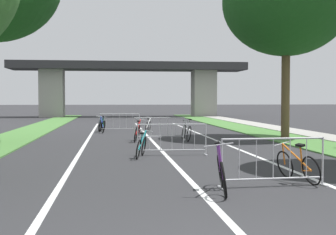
# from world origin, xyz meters

# --- Properties ---
(grass_verge_left) EXTENTS (2.34, 53.27, 0.05)m
(grass_verge_left) POSITION_xyz_m (-6.42, 21.79, 0.03)
(grass_verge_left) COLOR #477A38
(grass_verge_left) RESTS_ON ground
(grass_verge_right) EXTENTS (2.34, 53.27, 0.05)m
(grass_verge_right) POSITION_xyz_m (6.42, 21.79, 0.03)
(grass_verge_right) COLOR #477A38
(grass_verge_right) RESTS_ON ground
(sidewalk_path_right) EXTENTS (1.74, 53.27, 0.08)m
(sidewalk_path_right) POSITION_xyz_m (8.46, 21.79, 0.04)
(sidewalk_path_right) COLOR #9E9B93
(sidewalk_path_right) RESTS_ON ground
(lane_stripe_center) EXTENTS (0.14, 30.82, 0.01)m
(lane_stripe_center) POSITION_xyz_m (0.00, 15.41, 0.00)
(lane_stripe_center) COLOR silver
(lane_stripe_center) RESTS_ON ground
(lane_stripe_right_lane) EXTENTS (0.14, 30.82, 0.01)m
(lane_stripe_right_lane) POSITION_xyz_m (2.89, 15.41, 0.00)
(lane_stripe_right_lane) COLOR silver
(lane_stripe_right_lane) RESTS_ON ground
(lane_stripe_left_lane) EXTENTS (0.14, 30.82, 0.01)m
(lane_stripe_left_lane) POSITION_xyz_m (-2.89, 15.41, 0.00)
(lane_stripe_left_lane) COLOR silver
(lane_stripe_left_lane) RESTS_ON ground
(overpass_bridge) EXTENTS (24.34, 4.34, 5.70)m
(overpass_bridge) POSITION_xyz_m (0.00, 44.02, 4.15)
(overpass_bridge) COLOR #2D2D30
(overpass_bridge) RESTS_ON ground
(tree_right_oak_mid) EXTENTS (5.93, 5.93, 8.91)m
(tree_right_oak_mid) POSITION_xyz_m (6.27, 16.24, 6.37)
(tree_right_oak_mid) COLOR brown
(tree_right_oak_mid) RESTS_ON ground
(crowd_barrier_nearest) EXTENTS (2.35, 0.57, 1.05)m
(crowd_barrier_nearest) POSITION_xyz_m (1.62, 4.93, 0.52)
(crowd_barrier_nearest) COLOR #ADADB2
(crowd_barrier_nearest) RESTS_ON ground
(crowd_barrier_second) EXTENTS (2.34, 0.50, 1.05)m
(crowd_barrier_second) POSITION_xyz_m (0.19, 10.61, 0.52)
(crowd_barrier_second) COLOR #ADADB2
(crowd_barrier_second) RESTS_ON ground
(crowd_barrier_third) EXTENTS (2.34, 0.52, 1.05)m
(crowd_barrier_third) POSITION_xyz_m (0.35, 16.28, 0.52)
(crowd_barrier_third) COLOR #ADADB2
(crowd_barrier_third) RESTS_ON ground
(crowd_barrier_fourth) EXTENTS (2.34, 0.53, 1.05)m
(crowd_barrier_fourth) POSITION_xyz_m (-1.36, 21.95, 0.52)
(crowd_barrier_fourth) COLOR #ADADB2
(crowd_barrier_fourth) RESTS_ON ground
(bicycle_silver_0) EXTENTS (0.46, 1.78, 1.00)m
(bicycle_silver_0) POSITION_xyz_m (1.54, 15.89, 0.39)
(bicycle_silver_0) COLOR black
(bicycle_silver_0) RESTS_ON ground
(bicycle_orange_1) EXTENTS (0.66, 1.68, 0.89)m
(bicycle_orange_1) POSITION_xyz_m (2.37, 5.45, 0.37)
(bicycle_orange_1) COLOR black
(bicycle_orange_1) RESTS_ON ground
(bicycle_white_2) EXTENTS (0.66, 1.61, 0.86)m
(bicycle_white_2) POSITION_xyz_m (0.24, 21.35, 0.35)
(bicycle_white_2) COLOR black
(bicycle_white_2) RESTS_ON ground
(bicycle_teal_3) EXTENTS (0.67, 1.63, 0.88)m
(bicycle_teal_3) POSITION_xyz_m (-0.84, 10.18, 0.35)
(bicycle_teal_3) COLOR black
(bicycle_teal_3) RESTS_ON ground
(bicycle_purple_4) EXTENTS (0.66, 1.73, 1.05)m
(bicycle_purple_4) POSITION_xyz_m (0.40, 4.48, 0.39)
(bicycle_purple_4) COLOR black
(bicycle_purple_4) RESTS_ON ground
(bicycle_blue_5) EXTENTS (0.53, 1.66, 0.95)m
(bicycle_blue_5) POSITION_xyz_m (-2.37, 21.38, 0.37)
(bicycle_blue_5) COLOR black
(bicycle_blue_5) RESTS_ON ground
(bicycle_red_6) EXTENTS (0.62, 1.73, 1.00)m
(bicycle_red_6) POSITION_xyz_m (-0.68, 15.75, 0.38)
(bicycle_red_6) COLOR black
(bicycle_red_6) RESTS_ON ground
(bicycle_green_7) EXTENTS (0.45, 1.60, 0.88)m
(bicycle_green_7) POSITION_xyz_m (-2.35, 22.37, 0.34)
(bicycle_green_7) COLOR black
(bicycle_green_7) RESTS_ON ground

